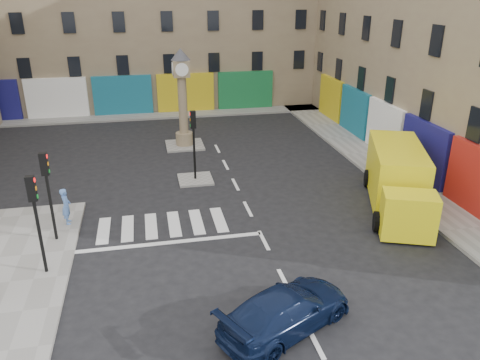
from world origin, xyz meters
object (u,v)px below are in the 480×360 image
object	(u,v)px
clock_pillar	(182,92)
traffic_light_left_far	(47,183)
navy_sedan	(286,310)
yellow_van	(398,179)
traffic_light_left_near	(35,210)
traffic_light_island	(194,134)
pedestrian_blue	(66,206)

from	to	relation	value
clock_pillar	traffic_light_left_far	bearing A→B (deg)	-118.94
navy_sedan	yellow_van	bearing A→B (deg)	-74.16
traffic_light_left_near	traffic_light_left_far	world-z (taller)	same
traffic_light_left_near	clock_pillar	xyz separation A→B (m)	(6.30, 13.80, 0.93)
traffic_light_island	yellow_van	xyz separation A→B (m)	(8.97, -4.95, -1.26)
navy_sedan	pedestrian_blue	world-z (taller)	pedestrian_blue
clock_pillar	yellow_van	distance (m)	14.32
navy_sedan	yellow_van	xyz separation A→B (m)	(7.64, 7.33, 0.67)
traffic_light_island	yellow_van	bearing A→B (deg)	-28.87
traffic_light_left_far	navy_sedan	size ratio (longest dim) A/B	0.81
traffic_light_left_near	clock_pillar	size ratio (longest dim) A/B	0.61
traffic_light_left_far	yellow_van	size ratio (longest dim) A/B	0.48
traffic_light_left_near	traffic_light_island	bearing A→B (deg)	51.07
traffic_light_left_near	traffic_light_island	world-z (taller)	traffic_light_left_near
traffic_light_left_far	pedestrian_blue	world-z (taller)	traffic_light_left_far
yellow_van	pedestrian_blue	world-z (taller)	yellow_van
traffic_light_left_near	traffic_light_left_far	bearing A→B (deg)	90.00
traffic_light_left_far	traffic_light_island	bearing A→B (deg)	40.60
traffic_light_left_far	navy_sedan	distance (m)	10.46
traffic_light_left_far	clock_pillar	xyz separation A→B (m)	(6.30, 11.40, 0.93)
traffic_light_island	clock_pillar	bearing A→B (deg)	90.00
traffic_light_island	pedestrian_blue	bearing A→B (deg)	-146.02
navy_sedan	pedestrian_blue	bearing A→B (deg)	13.70
traffic_light_island	navy_sedan	xyz separation A→B (m)	(1.33, -12.28, -1.93)
navy_sedan	pedestrian_blue	size ratio (longest dim) A/B	2.82
clock_pillar	pedestrian_blue	size ratio (longest dim) A/B	3.78
traffic_light_island	pedestrian_blue	world-z (taller)	traffic_light_island
traffic_light_island	yellow_van	world-z (taller)	traffic_light_island
traffic_light_left_far	pedestrian_blue	distance (m)	2.17
pedestrian_blue	traffic_light_island	bearing A→B (deg)	-62.33
traffic_light_island	navy_sedan	size ratio (longest dim) A/B	0.81
navy_sedan	traffic_light_left_near	bearing A→B (deg)	31.62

